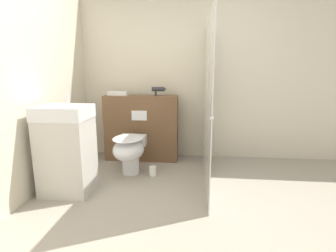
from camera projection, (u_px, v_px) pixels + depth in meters
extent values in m
plane|color=#9E9384|center=(161.00, 218.00, 2.40)|extent=(12.00, 12.00, 0.00)
cube|color=beige|center=(176.00, 76.00, 3.96)|extent=(8.00, 0.06, 2.50)
cube|color=brown|center=(142.00, 128.00, 3.92)|extent=(1.08, 0.31, 0.97)
cube|color=white|center=(139.00, 116.00, 3.72)|extent=(0.22, 0.01, 0.14)
cube|color=silver|center=(207.00, 102.00, 3.09)|extent=(0.01, 1.77, 1.92)
sphere|color=#B2B2B7|center=(212.00, 118.00, 2.27)|extent=(0.04, 0.04, 0.04)
cylinder|color=white|center=(131.00, 161.00, 3.42)|extent=(0.22, 0.22, 0.32)
ellipsoid|color=white|center=(129.00, 149.00, 3.30)|extent=(0.39, 0.50, 0.28)
ellipsoid|color=white|center=(128.00, 138.00, 3.27)|extent=(0.38, 0.49, 0.02)
cube|color=white|center=(134.00, 140.00, 3.58)|extent=(0.34, 0.14, 0.14)
cube|color=beige|center=(67.00, 156.00, 2.85)|extent=(0.52, 0.44, 0.82)
cube|color=white|center=(63.00, 112.00, 2.75)|extent=(0.53, 0.45, 0.14)
cylinder|color=silver|center=(68.00, 98.00, 2.83)|extent=(0.02, 0.02, 0.14)
cylinder|color=#2D2D33|center=(158.00, 89.00, 3.77)|extent=(0.18, 0.07, 0.07)
cone|color=#2D2D33|center=(165.00, 89.00, 3.76)|extent=(0.03, 0.06, 0.06)
cylinder|color=#2D2D33|center=(156.00, 93.00, 3.78)|extent=(0.03, 0.03, 0.09)
cube|color=white|center=(118.00, 93.00, 3.84)|extent=(0.28, 0.14, 0.06)
cylinder|color=white|center=(153.00, 171.00, 3.37)|extent=(0.09, 0.09, 0.12)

